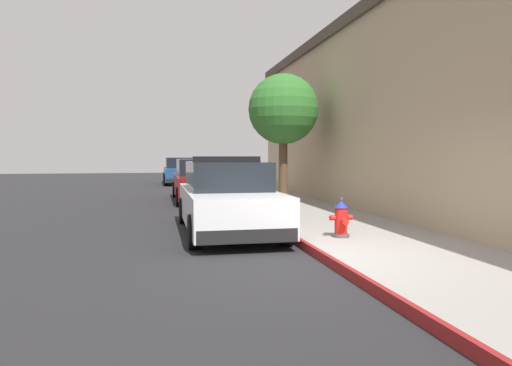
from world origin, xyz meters
name	(u,v)px	position (x,y,z in m)	size (l,w,h in m)	color
ground_plane	(100,208)	(-4.55, 10.00, -0.10)	(31.64, 60.00, 0.20)	#232326
sidewalk_pavement	(270,199)	(1.45, 10.00, 0.08)	(2.90, 60.00, 0.15)	gray
curb_painted_edge	(230,200)	(-0.04, 10.00, 0.08)	(0.08, 60.00, 0.15)	maroon
storefront_building	(473,113)	(6.36, 5.32, 2.94)	(7.17, 22.71, 5.86)	tan
police_cruiser	(227,199)	(-1.12, 3.35, 0.74)	(1.94, 4.84, 1.68)	white
parked_car_silver_ahead	(200,181)	(-1.05, 10.82, 0.74)	(1.94, 4.84, 1.56)	maroon
parked_car_dark_far	(180,171)	(-1.28, 21.62, 0.74)	(1.94, 4.84, 1.56)	navy
fire_hydrant	(341,219)	(0.78, 1.45, 0.50)	(0.44, 0.40, 0.76)	#4C4C51
street_tree	(283,110)	(1.38, 7.96, 3.16)	(2.26, 2.26, 4.17)	brown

